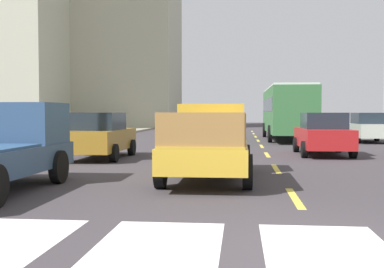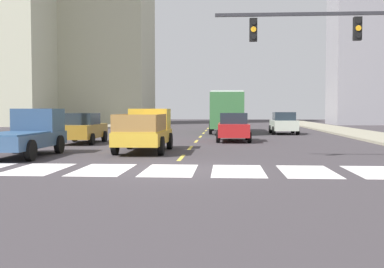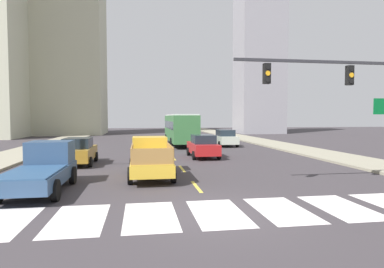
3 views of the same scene
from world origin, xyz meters
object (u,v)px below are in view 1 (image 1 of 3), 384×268
Objects in this scene: pickup_stakebed at (209,142)px; sedan_near_left at (323,134)px; sedan_far at (100,136)px; city_bus at (287,109)px; sedan_near_right at (368,127)px.

pickup_stakebed is 1.18× the size of sedan_near_left.
sedan_near_left is 1.00× the size of sedan_far.
city_bus is (3.78, 18.30, 1.02)m from pickup_stakebed.
sedan_near_left is at bearing -116.75° from sedan_near_right.
pickup_stakebed is at bearing -50.07° from sedan_far.
pickup_stakebed is 0.48× the size of city_bus.
sedan_far is (-4.43, 4.85, -0.08)m from pickup_stakebed.
pickup_stakebed reaches higher than sedan_near_right.
city_bus is 2.45× the size of sedan_near_right.
sedan_near_left is at bearing -88.00° from city_bus.
pickup_stakebed is at bearing -101.58° from city_bus.
sedan_near_left is (0.37, -11.13, -1.09)m from city_bus.
sedan_near_right is 17.01m from sedan_far.
sedan_near_right is (4.09, 9.02, 0.00)m from sedan_near_left.
sedan_near_left is 1.00× the size of sedan_near_right.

